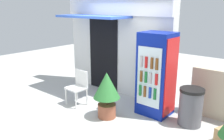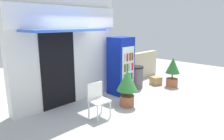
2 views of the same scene
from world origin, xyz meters
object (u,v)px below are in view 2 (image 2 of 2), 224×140
object	(u,v)px
drink_cooler	(121,66)
plastic_chair	(97,97)
potted_plant_curbside	(173,70)
trash_bin	(136,77)
cardboard_box	(156,81)
potted_plant_near_shop	(127,85)

from	to	relation	value
drink_cooler	plastic_chair	world-z (taller)	drink_cooler
potted_plant_curbside	trash_bin	size ratio (longest dim) A/B	1.35
cardboard_box	plastic_chair	bearing A→B (deg)	-172.72
potted_plant_near_shop	trash_bin	xyz separation A→B (m)	(1.55, 0.85, -0.23)
drink_cooler	trash_bin	world-z (taller)	drink_cooler
drink_cooler	trash_bin	size ratio (longest dim) A/B	2.35
plastic_chair	potted_plant_curbside	world-z (taller)	potted_plant_curbside
trash_bin	potted_plant_near_shop	bearing A→B (deg)	-151.19
potted_plant_near_shop	potted_plant_curbside	world-z (taller)	potted_plant_curbside
cardboard_box	potted_plant_near_shop	bearing A→B (deg)	-167.19
potted_plant_near_shop	trash_bin	size ratio (longest dim) A/B	1.31
drink_cooler	potted_plant_curbside	bearing A→B (deg)	-24.91
plastic_chair	potted_plant_near_shop	world-z (taller)	potted_plant_near_shop
trash_bin	cardboard_box	size ratio (longest dim) A/B	2.24
potted_plant_curbside	trash_bin	xyz separation A→B (m)	(-1.04, 0.86, -0.22)
cardboard_box	potted_plant_curbside	bearing A→B (deg)	-69.32
plastic_chair	potted_plant_near_shop	distance (m)	1.04
drink_cooler	potted_plant_near_shop	distance (m)	1.15
potted_plant_near_shop	cardboard_box	world-z (taller)	potted_plant_near_shop
potted_plant_curbside	trash_bin	distance (m)	1.37
potted_plant_near_shop	trash_bin	bearing A→B (deg)	28.81
potted_plant_near_shop	potted_plant_curbside	size ratio (longest dim) A/B	0.96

